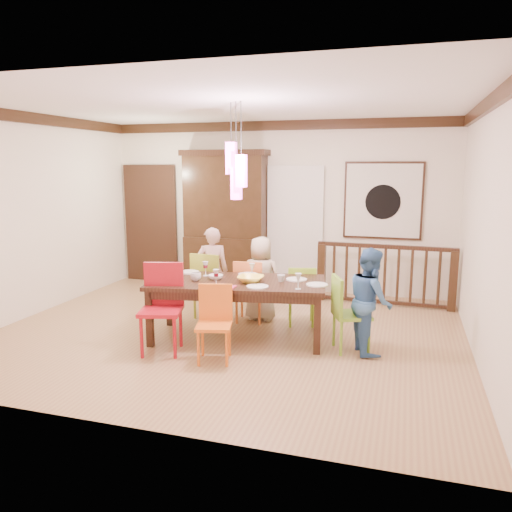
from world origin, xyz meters
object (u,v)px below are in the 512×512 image
(person_end_right, at_px, (370,301))
(chair_far_left, at_px, (210,280))
(dining_table, at_px, (237,287))
(balustrade, at_px, (385,274))
(chair_end_right, at_px, (352,309))
(person_far_mid, at_px, (261,278))
(person_far_left, at_px, (212,271))
(china_hutch, at_px, (225,220))

(person_end_right, bearing_deg, chair_far_left, 51.14)
(dining_table, height_order, balustrade, balustrade)
(dining_table, distance_m, chair_far_left, 1.03)
(chair_end_right, bearing_deg, person_end_right, -105.29)
(dining_table, relative_size, person_far_mid, 1.93)
(balustrade, relative_size, person_far_left, 1.64)
(chair_end_right, distance_m, balustrade, 2.14)
(chair_end_right, height_order, person_end_right, person_end_right)
(chair_far_left, distance_m, chair_end_right, 2.23)
(chair_end_right, height_order, person_far_left, person_far_left)
(balustrade, xyz_separation_m, person_end_right, (-0.08, -2.09, 0.12))
(chair_far_left, xyz_separation_m, china_hutch, (-0.39, 1.69, 0.67))
(china_hutch, xyz_separation_m, balustrade, (2.76, -0.35, -0.72))
(dining_table, bearing_deg, chair_far_left, 121.23)
(balustrade, distance_m, person_far_left, 2.69)
(dining_table, distance_m, person_far_mid, 0.85)
(chair_far_left, xyz_separation_m, person_far_mid, (0.74, 0.07, 0.05))
(china_hutch, distance_m, person_far_left, 1.70)
(china_hutch, bearing_deg, chair_end_right, -44.80)
(dining_table, distance_m, person_far_left, 1.14)
(person_far_left, distance_m, person_far_mid, 0.76)
(chair_end_right, xyz_separation_m, china_hutch, (-2.48, 2.47, 0.70))
(dining_table, xyz_separation_m, person_far_left, (-0.69, 0.90, -0.02))
(china_hutch, distance_m, person_end_right, 3.68)
(person_far_mid, bearing_deg, china_hutch, -53.13)
(chair_end_right, bearing_deg, person_far_mid, 35.58)
(dining_table, bearing_deg, balustrade, 41.30)
(person_far_mid, height_order, person_end_right, person_end_right)
(dining_table, relative_size, chair_far_left, 2.42)
(dining_table, relative_size, china_hutch, 0.95)
(chair_far_left, xyz_separation_m, person_far_left, (-0.02, 0.13, 0.10))
(balustrade, height_order, person_far_mid, person_far_mid)
(chair_end_right, relative_size, balustrade, 0.42)
(person_far_left, bearing_deg, person_end_right, 135.67)
(dining_table, height_order, china_hutch, china_hutch)
(dining_table, height_order, person_far_left, person_far_left)
(chair_end_right, xyz_separation_m, person_far_mid, (-1.36, 0.85, 0.08))
(dining_table, xyz_separation_m, china_hutch, (-1.06, 2.46, 0.55))
(person_far_left, bearing_deg, dining_table, 104.05)
(chair_end_right, bearing_deg, dining_table, 67.30)
(balustrade, bearing_deg, dining_table, -126.54)
(dining_table, xyz_separation_m, person_end_right, (1.63, 0.02, -0.05))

